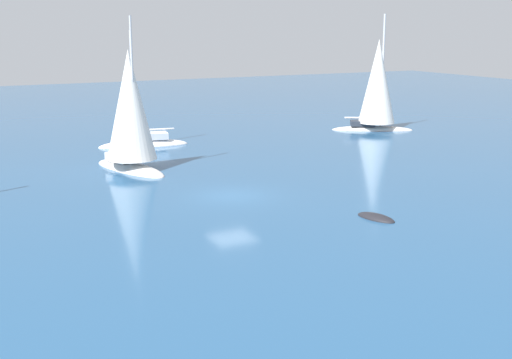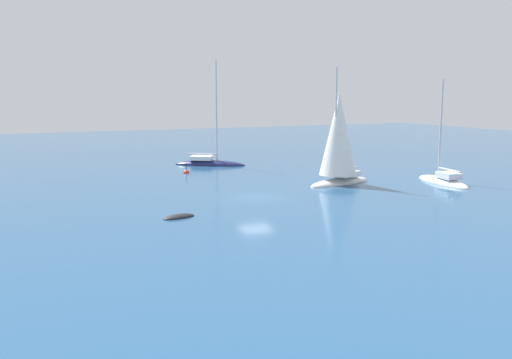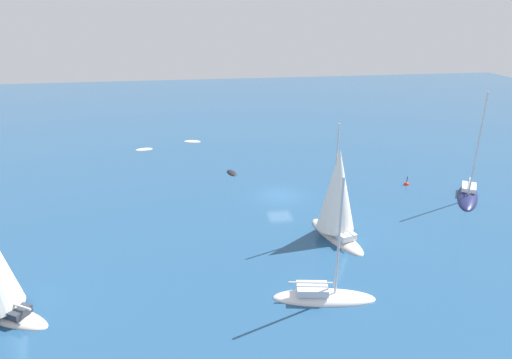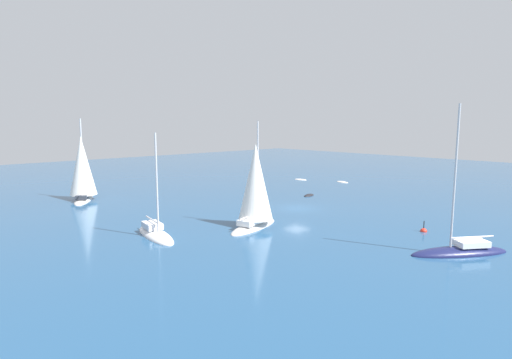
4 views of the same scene
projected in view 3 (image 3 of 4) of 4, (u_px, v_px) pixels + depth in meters
The scene contains 8 objects.
ground_plane at pixel (280, 195), 46.99m from camera, with size 160.00×160.00×0.00m, color navy.
sloop at pixel (468, 196), 46.57m from camera, with size 5.99×7.58×11.73m.
sailboat at pixel (323, 297), 30.46m from camera, with size 7.30×3.14×9.51m.
tender at pixel (144, 149), 61.83m from camera, with size 2.50×1.53×0.30m.
ketch at pixel (337, 198), 37.55m from camera, with size 4.09×7.49×10.43m.
tender_1 at pixel (232, 173), 53.18m from camera, with size 1.45×2.39×0.47m.
skiff at pixel (192, 142), 65.36m from camera, with size 2.67×1.69×0.36m.
channel_buoy at pixel (406, 185), 49.78m from camera, with size 0.61×0.61×1.29m.
Camera 3 is at (9.20, 42.15, 18.88)m, focal length 31.08 mm.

